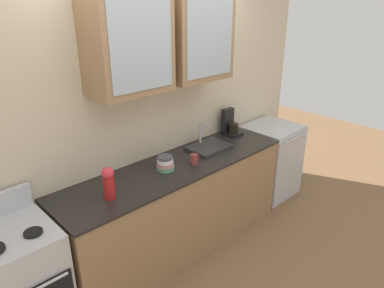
% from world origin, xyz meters
% --- Properties ---
extents(ground_plane, '(10.00, 10.00, 0.00)m').
position_xyz_m(ground_plane, '(0.00, 0.00, 0.00)').
color(ground_plane, brown).
extents(back_wall_unit, '(4.29, 0.47, 2.83)m').
position_xyz_m(back_wall_unit, '(-0.00, 0.31, 1.56)').
color(back_wall_unit, beige).
rests_on(back_wall_unit, ground_plane).
extents(counter, '(2.39, 0.64, 0.90)m').
position_xyz_m(counter, '(0.00, 0.00, 0.45)').
color(counter, '#93704C').
rests_on(counter, ground_plane).
extents(stove_range, '(0.57, 0.62, 1.08)m').
position_xyz_m(stove_range, '(-1.50, -0.00, 0.46)').
color(stove_range, silver).
rests_on(stove_range, ground_plane).
extents(sink_faucet, '(0.42, 0.31, 0.25)m').
position_xyz_m(sink_faucet, '(0.49, 0.07, 0.93)').
color(sink_faucet, '#2D2D30').
rests_on(sink_faucet, counter).
extents(bowl_stack, '(0.17, 0.17, 0.13)m').
position_xyz_m(bowl_stack, '(-0.13, 0.01, 0.97)').
color(bowl_stack, '#669972').
rests_on(bowl_stack, counter).
extents(vase, '(0.09, 0.09, 0.27)m').
position_xyz_m(vase, '(-0.76, -0.07, 1.04)').
color(vase, '#B21E1E').
rests_on(vase, counter).
extents(cup_near_sink, '(0.10, 0.07, 0.10)m').
position_xyz_m(cup_near_sink, '(0.14, -0.09, 0.95)').
color(cup_near_sink, '#993838').
rests_on(cup_near_sink, counter).
extents(dishwasher, '(0.62, 0.63, 0.90)m').
position_xyz_m(dishwasher, '(1.54, -0.00, 0.45)').
color(dishwasher, silver).
rests_on(dishwasher, ground_plane).
extents(coffee_maker, '(0.17, 0.20, 0.29)m').
position_xyz_m(coffee_maker, '(0.96, 0.19, 1.01)').
color(coffee_maker, black).
rests_on(coffee_maker, counter).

